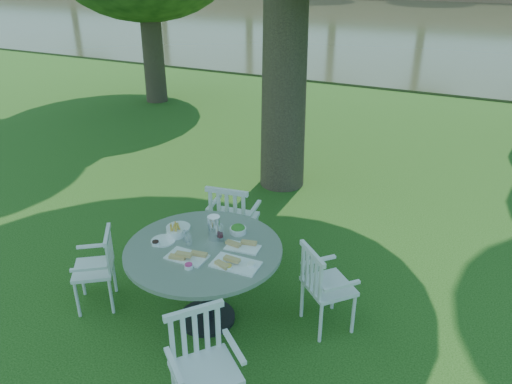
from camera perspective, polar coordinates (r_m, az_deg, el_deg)
ground at (r=5.99m, az=-0.82°, el=-8.10°), size 140.00×140.00×0.00m
table at (r=4.80m, az=-5.95°, el=-7.88°), size 1.48×1.48×0.84m
chair_ne at (r=4.82m, az=7.41°, el=-10.23°), size 0.62×0.61×0.89m
chair_nw at (r=5.75m, az=-2.88°, el=-2.92°), size 0.55×0.53×0.99m
chair_sw at (r=5.34m, az=-17.29°, el=-7.79°), size 0.56×0.57×0.83m
chair_se at (r=4.02m, az=-6.30°, el=-18.29°), size 0.64×0.65×0.94m
tableware at (r=4.76m, az=-5.68°, el=-5.34°), size 1.16×0.85×0.24m
river at (r=27.76m, az=21.30°, el=17.18°), size 100.00×28.00×0.12m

